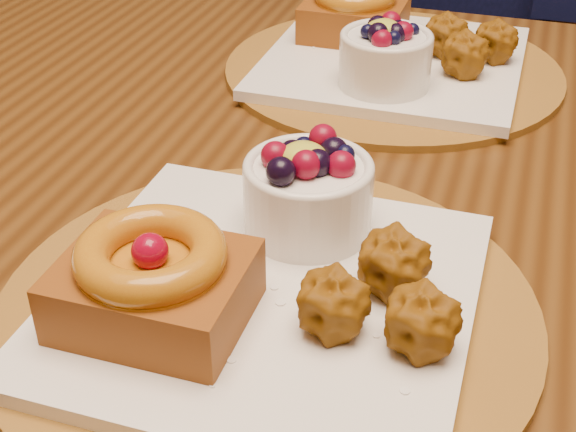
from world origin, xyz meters
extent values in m
cube|color=#3D210B|center=(-0.04, 0.05, 0.73)|extent=(1.60, 0.90, 0.04)
cylinder|color=brown|center=(-0.04, -0.17, 0.76)|extent=(0.38, 0.38, 0.01)
cube|color=white|center=(-0.04, -0.17, 0.77)|extent=(0.28, 0.28, 0.01)
cube|color=#522407|center=(-0.10, -0.22, 0.80)|extent=(0.12, 0.10, 0.04)
torus|color=#9D4409|center=(-0.10, -0.22, 0.83)|extent=(0.10, 0.10, 0.02)
sphere|color=maroon|center=(-0.10, -0.22, 0.83)|extent=(0.02, 0.02, 0.02)
sphere|color=#865009|center=(0.04, -0.15, 0.80)|extent=(0.05, 0.05, 0.05)
sphere|color=#865009|center=(0.01, -0.20, 0.80)|extent=(0.05, 0.05, 0.05)
sphere|color=#865009|center=(0.06, -0.20, 0.80)|extent=(0.05, 0.05, 0.05)
cylinder|color=white|center=(-0.04, -0.09, 0.80)|extent=(0.10, 0.10, 0.05)
torus|color=white|center=(-0.04, -0.09, 0.83)|extent=(0.10, 0.10, 0.01)
ellipsoid|color=gold|center=(-0.04, -0.09, 0.84)|extent=(0.03, 0.03, 0.02)
cylinder|color=brown|center=(-0.04, 0.27, 0.76)|extent=(0.38, 0.38, 0.01)
cube|color=white|center=(-0.04, 0.27, 0.77)|extent=(0.28, 0.28, 0.01)
cube|color=#522407|center=(-0.10, 0.31, 0.80)|extent=(0.12, 0.10, 0.04)
sphere|color=#865009|center=(0.03, 0.24, 0.80)|extent=(0.05, 0.05, 0.05)
sphere|color=#865009|center=(0.01, 0.29, 0.80)|extent=(0.05, 0.05, 0.05)
sphere|color=#865009|center=(0.06, 0.29, 0.80)|extent=(0.05, 0.05, 0.05)
cylinder|color=white|center=(-0.04, 0.19, 0.80)|extent=(0.10, 0.10, 0.05)
torus|color=white|center=(-0.04, 0.19, 0.83)|extent=(0.10, 0.10, 0.01)
ellipsoid|color=gold|center=(-0.04, 0.19, 0.84)|extent=(0.03, 0.03, 0.02)
cube|color=black|center=(0.06, 0.67, 0.46)|extent=(0.58, 0.58, 0.04)
cylinder|color=black|center=(-0.05, 0.42, 0.22)|extent=(0.04, 0.04, 0.44)
cylinder|color=black|center=(-0.19, 0.78, 0.22)|extent=(0.04, 0.04, 0.44)
cylinder|color=black|center=(0.17, 0.92, 0.22)|extent=(0.04, 0.04, 0.44)
camera|label=1|loc=(0.10, -0.58, 1.12)|focal=50.00mm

